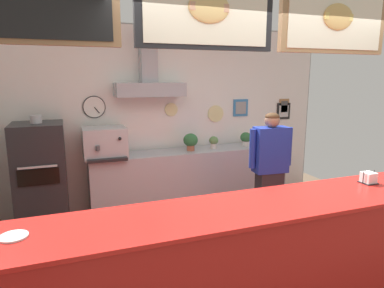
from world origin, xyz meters
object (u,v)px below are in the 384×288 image
object	(u,v)px
pizza_oven	(41,179)
potted_sage	(214,142)
shop_worker	(270,170)
potted_oregano	(246,138)
potted_rosemary	(191,141)
napkin_holder	(368,178)
espresso_machine	(105,143)
condiment_plate	(13,236)

from	to	relation	value
pizza_oven	potted_sage	bearing A→B (deg)	2.40
pizza_oven	potted_sage	world-z (taller)	pizza_oven
shop_worker	potted_sage	bearing A→B (deg)	-71.96
potted_oregano	potted_sage	world-z (taller)	potted_oregano
pizza_oven	potted_rosemary	bearing A→B (deg)	2.99
shop_worker	potted_oregano	world-z (taller)	shop_worker
shop_worker	pizza_oven	bearing A→B (deg)	-16.04
napkin_holder	potted_sage	bearing A→B (deg)	99.70
shop_worker	espresso_machine	bearing A→B (deg)	-26.54
potted_rosemary	potted_sage	size ratio (longest dim) A/B	1.33
espresso_machine	potted_sage	size ratio (longest dim) A/B	2.96
potted_rosemary	potted_sage	bearing A→B (deg)	-0.87
espresso_machine	napkin_holder	world-z (taller)	espresso_machine
potted_rosemary	condiment_plate	distance (m)	3.33
potted_rosemary	potted_oregano	world-z (taller)	potted_rosemary
potted_oregano	condiment_plate	bearing A→B (deg)	-139.48
potted_sage	condiment_plate	world-z (taller)	potted_sage
potted_rosemary	espresso_machine	bearing A→B (deg)	179.67
potted_oregano	condiment_plate	xyz separation A→B (m)	(-3.06, -2.61, 0.04)
potted_rosemary	potted_sage	distance (m)	0.38
potted_sage	napkin_holder	xyz separation A→B (m)	(0.43, -2.52, 0.09)
pizza_oven	potted_sage	distance (m)	2.51
espresso_machine	potted_rosemary	bearing A→B (deg)	-0.33
pizza_oven	potted_oregano	bearing A→B (deg)	2.51
napkin_holder	potted_oregano	bearing A→B (deg)	86.57
potted_oregano	potted_sage	xyz separation A→B (m)	(-0.58, -0.03, -0.01)
potted_rosemary	potted_oregano	size ratio (longest dim) A/B	1.18
potted_rosemary	potted_oregano	distance (m)	0.97
condiment_plate	napkin_holder	bearing A→B (deg)	1.29
espresso_machine	condiment_plate	bearing A→B (deg)	-107.61
pizza_oven	shop_worker	distance (m)	2.96
shop_worker	potted_sage	distance (m)	1.21
espresso_machine	potted_sage	distance (m)	1.65
pizza_oven	condiment_plate	bearing A→B (deg)	-89.71
shop_worker	espresso_machine	world-z (taller)	shop_worker
shop_worker	napkin_holder	size ratio (longest dim) A/B	11.77
pizza_oven	napkin_holder	bearing A→B (deg)	-39.59
shop_worker	potted_oregano	size ratio (longest dim) A/B	7.10
pizza_oven	espresso_machine	world-z (taller)	pizza_oven
shop_worker	potted_sage	world-z (taller)	shop_worker
shop_worker	potted_sage	xyz separation A→B (m)	(-0.27, 1.17, 0.18)
potted_rosemary	potted_sage	world-z (taller)	potted_rosemary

